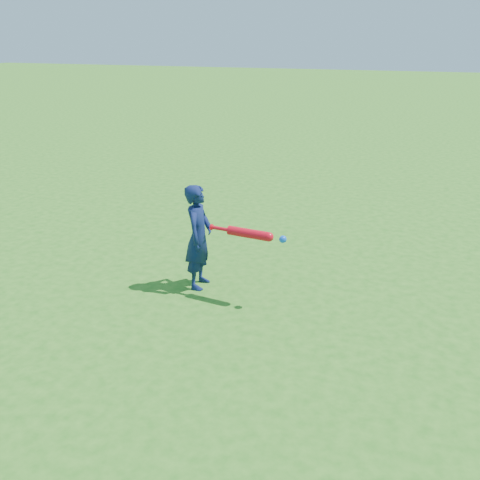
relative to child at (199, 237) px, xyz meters
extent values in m
plane|color=#276919|center=(0.46, 0.20, -0.58)|extent=(80.00, 80.00, 0.00)
imported|color=#0F1A47|center=(0.00, 0.00, 0.00)|extent=(0.32, 0.45, 1.16)
cylinder|color=red|center=(0.19, -0.07, 0.16)|extent=(0.02, 0.07, 0.06)
cylinder|color=red|center=(0.29, -0.08, 0.16)|extent=(0.22, 0.06, 0.04)
cylinder|color=red|center=(0.61, -0.12, 0.16)|extent=(0.46, 0.14, 0.10)
sphere|color=red|center=(0.84, -0.14, 0.16)|extent=(0.10, 0.10, 0.10)
sphere|color=blue|center=(0.99, -0.16, 0.16)|extent=(0.08, 0.08, 0.08)
camera|label=1|loc=(2.30, -4.91, 2.04)|focal=40.00mm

